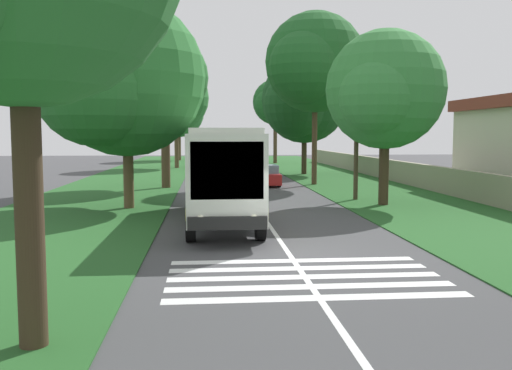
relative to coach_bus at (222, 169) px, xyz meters
name	(u,v)px	position (x,y,z in m)	size (l,w,h in m)	color
ground	(293,260)	(-6.92, -1.80, -2.15)	(160.00, 160.00, 0.00)	#424244
grass_verge_left	(98,200)	(8.08, 6.40, -2.13)	(120.00, 8.00, 0.04)	#235623
grass_verge_right	(397,197)	(8.08, -10.00, -2.13)	(120.00, 8.00, 0.04)	#235623
centre_line	(251,199)	(8.08, -1.80, -2.14)	(110.00, 0.16, 0.01)	silver
coach_bus	(222,169)	(0.00, 0.00, 0.00)	(11.16, 2.62, 3.73)	silver
zebra_crossing	(305,277)	(-8.79, -1.80, -2.14)	(4.05, 6.80, 0.01)	silver
trailing_car_0	(265,176)	(16.17, -3.41, -1.48)	(4.30, 1.78, 1.43)	#B21E1E
trailing_car_1	(256,168)	(25.48, -3.57, -1.48)	(4.30, 1.78, 1.43)	silver
trailing_minibus_0	(215,153)	(37.02, -0.25, -0.60)	(6.00, 2.14, 2.53)	silver
roadside_tree_left_0	(178,113)	(54.12, 4.45, 4.18)	(8.06, 6.73, 9.83)	brown
roadside_tree_left_1	(161,80)	(14.81, 3.50, 4.87)	(7.07, 5.77, 10.00)	#4C3826
roadside_tree_left_2	(174,99)	(36.80, 3.93, 4.98)	(7.84, 6.80, 10.65)	brown
roadside_tree_left_3	(121,82)	(4.52, 4.57, 3.81)	(8.87, 7.42, 9.81)	brown
roadside_tree_right_0	(312,65)	(16.25, -6.64, 6.14)	(8.20, 6.91, 11.88)	#4C3826
roadside_tree_right_2	(274,104)	(45.50, -7.50, 5.08)	(6.69, 5.46, 10.09)	#4C3826
roadside_tree_right_3	(382,92)	(4.84, -8.00, 3.43)	(6.73, 5.85, 8.61)	#3D2D1E
roadside_tree_right_4	(302,102)	(26.39, -7.65, 4.16)	(9.05, 7.62, 10.24)	#3D2D1E
utility_pole	(356,130)	(7.11, -7.34, 1.63)	(0.24, 1.40, 7.19)	#473828
roadside_wall	(423,176)	(13.08, -13.40, -1.33)	(70.00, 0.40, 1.56)	#9E937F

